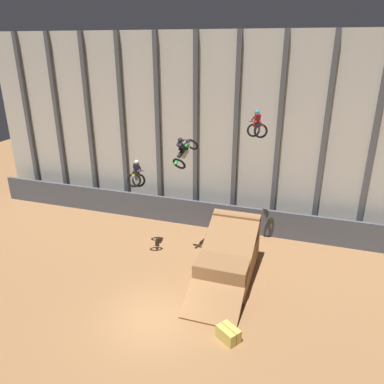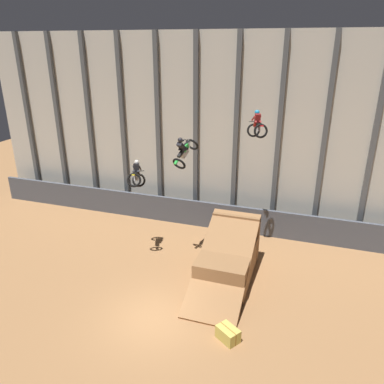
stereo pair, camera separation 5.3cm
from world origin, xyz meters
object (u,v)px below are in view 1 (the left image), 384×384
object	(u,v)px
rider_bike_left_air	(136,176)
rider_bike_center_air	(184,151)
rider_bike_right_air	(257,126)
hay_bale_trackside	(228,334)
dirt_ramp	(228,258)

from	to	relation	value
rider_bike_left_air	rider_bike_center_air	xyz separation A→B (m)	(2.44, 0.61, 1.39)
rider_bike_right_air	rider_bike_left_air	bearing A→B (deg)	-177.08
rider_bike_center_air	hay_bale_trackside	size ratio (longest dim) A/B	1.73
dirt_ramp	rider_bike_right_air	distance (m)	7.00
dirt_ramp	rider_bike_center_air	size ratio (longest dim) A/B	3.20
rider_bike_left_air	rider_bike_right_air	distance (m)	6.84
rider_bike_left_air	hay_bale_trackside	xyz separation A→B (m)	(6.22, -5.03, -4.33)
rider_bike_center_air	rider_bike_right_air	distance (m)	4.12
dirt_ramp	rider_bike_left_air	bearing A→B (deg)	174.57
rider_bike_right_air	hay_bale_trackside	bearing A→B (deg)	-110.54
rider_bike_center_air	hay_bale_trackside	bearing A→B (deg)	-41.64
dirt_ramp	hay_bale_trackside	xyz separation A→B (m)	(1.06, -4.54, -0.65)
dirt_ramp	hay_bale_trackside	distance (m)	4.71
dirt_ramp	rider_bike_left_air	world-z (taller)	rider_bike_left_air
rider_bike_left_air	rider_bike_right_air	world-z (taller)	rider_bike_right_air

